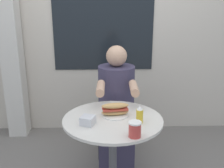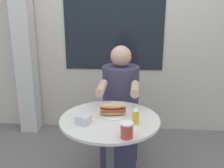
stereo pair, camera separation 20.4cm
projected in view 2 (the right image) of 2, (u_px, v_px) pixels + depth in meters
The scene contains 9 objects.
storefront_wall at pixel (120, 18), 3.10m from camera, with size 8.00×0.09×2.80m.
lattice_pillar at pixel (23, 36), 3.08m from camera, with size 0.21×0.21×2.40m.
cafe_table at pixel (110, 143), 1.97m from camera, with size 0.73×0.73×0.76m.
diner_chair at pixel (122, 104), 2.83m from camera, with size 0.39×0.39×0.87m.
seated_diner at pixel (120, 117), 2.50m from camera, with size 0.35×0.62×1.20m.
sandwich_on_plate at pixel (113, 110), 1.94m from camera, with size 0.21×0.19×0.10m.
drink_cup at pixel (127, 130), 1.62m from camera, with size 0.08×0.08×0.10m.
napkin_box at pixel (84, 119), 1.82m from camera, with size 0.12×0.12×0.06m.
condiment_bottle at pixel (136, 116), 1.81m from camera, with size 0.05×0.05×0.12m.
Camera 2 is at (0.15, -1.75, 1.55)m, focal length 42.00 mm.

